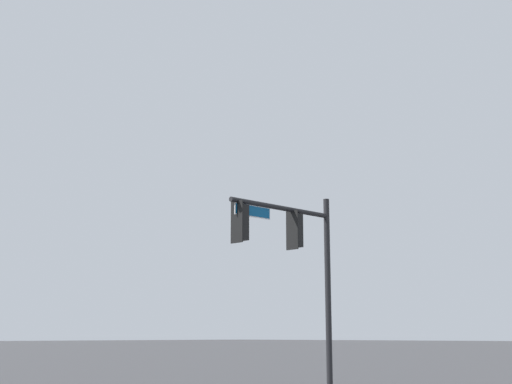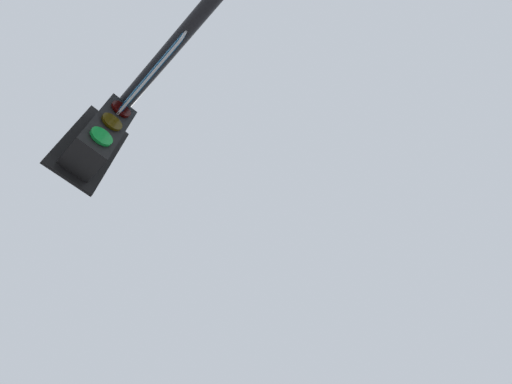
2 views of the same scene
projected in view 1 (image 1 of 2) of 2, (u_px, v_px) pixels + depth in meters
The scene contains 1 object.
signal_pole_near at pixel (293, 248), 23.35m from camera, with size 4.62×0.64×6.34m.
Camera 1 is at (11.03, 5.99, 1.67)m, focal length 50.00 mm.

